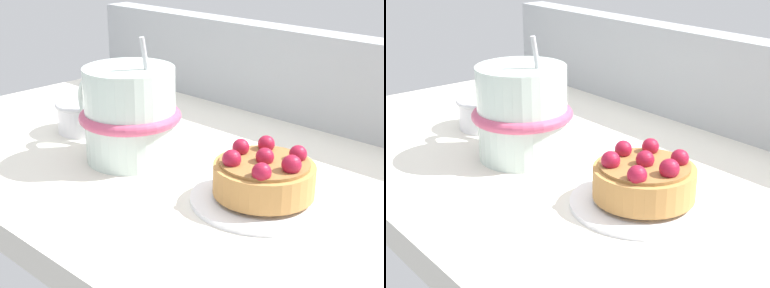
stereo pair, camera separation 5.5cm
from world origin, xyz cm
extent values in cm
cube|color=silver|center=(0.00, 0.00, -1.41)|extent=(89.01, 41.89, 2.81)
cube|color=#9EA3A8|center=(0.00, 19.00, 5.56)|extent=(87.23, 3.88, 11.13)
cylinder|color=white|center=(2.79, -2.49, 0.41)|extent=(12.95, 12.95, 0.83)
cylinder|color=white|center=(2.79, -2.49, 0.21)|extent=(7.12, 7.12, 0.41)
cylinder|color=#B77F42|center=(2.79, -2.49, 2.17)|extent=(8.94, 8.94, 2.70)
cylinder|color=olive|center=(2.79, -2.49, 3.67)|extent=(7.87, 7.87, 0.30)
sphere|color=maroon|center=(2.79, -2.49, 4.23)|extent=(1.61, 1.61, 1.61)
sphere|color=maroon|center=(5.62, -2.57, 4.35)|extent=(1.70, 1.70, 1.70)
sphere|color=maroon|center=(4.49, 0.29, 4.26)|extent=(1.57, 1.57, 1.57)
sphere|color=maroon|center=(1.02, -0.12, 4.29)|extent=(1.56, 1.56, 1.56)
sphere|color=maroon|center=(-0.13, -2.38, 4.35)|extent=(1.54, 1.54, 1.54)
sphere|color=maroon|center=(1.13, -4.94, 4.28)|extent=(1.66, 1.66, 1.66)
sphere|color=maroon|center=(4.56, -5.21, 4.17)|extent=(1.64, 1.64, 1.64)
cylinder|color=silver|center=(-13.17, -4.11, 4.86)|extent=(9.24, 9.24, 9.73)
torus|color=#C64C70|center=(-13.17, -4.11, 4.68)|extent=(10.46, 10.46, 1.17)
torus|color=silver|center=(-18.74, -4.11, 4.86)|extent=(6.37, 0.93, 6.37)
cylinder|color=#B7B7BC|center=(-11.32, -3.42, 10.11)|extent=(0.59, 1.38, 5.70)
cylinder|color=white|center=(-23.83, -2.29, 1.66)|extent=(6.22, 6.22, 3.33)
torus|color=silver|center=(-23.83, -2.29, 3.33)|extent=(6.69, 6.69, 0.60)
camera|label=1|loc=(31.02, -40.39, 23.21)|focal=54.99mm
camera|label=2|loc=(34.77, -36.32, 23.21)|focal=54.99mm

